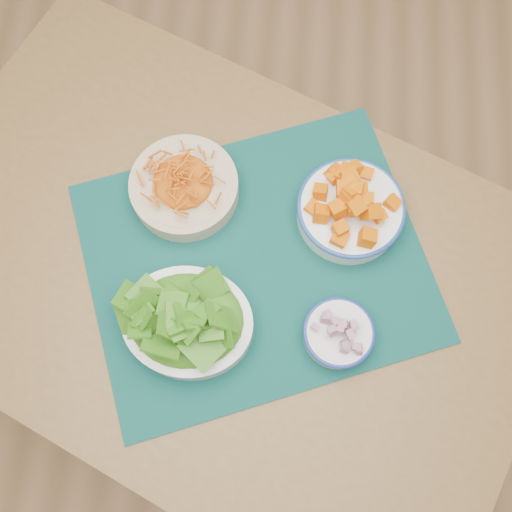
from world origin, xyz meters
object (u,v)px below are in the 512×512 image
(table, at_px, (219,279))
(squash_bowl, at_px, (351,207))
(onion_bowl, at_px, (339,333))
(carrot_bowl, at_px, (184,185))
(lettuce_bowl, at_px, (187,320))
(placemat, at_px, (256,261))

(table, relative_size, squash_bowl, 6.36)
(onion_bowl, bearing_deg, table, 152.95)
(carrot_bowl, bearing_deg, lettuce_bowl, -81.81)
(table, xyz_separation_m, carrot_bowl, (-0.07, 0.14, 0.14))
(lettuce_bowl, bearing_deg, squash_bowl, 45.60)
(lettuce_bowl, height_order, onion_bowl, lettuce_bowl)
(table, relative_size, carrot_bowl, 5.89)
(table, height_order, onion_bowl, onion_bowl)
(placemat, height_order, onion_bowl, onion_bowl)
(lettuce_bowl, distance_m, onion_bowl, 0.26)
(table, distance_m, lettuce_bowl, 0.19)
(table, height_order, carrot_bowl, carrot_bowl)
(table, bearing_deg, squash_bowl, 49.41)
(onion_bowl, bearing_deg, squash_bowl, 86.71)
(squash_bowl, distance_m, lettuce_bowl, 0.36)
(table, height_order, lettuce_bowl, lettuce_bowl)
(placemat, bearing_deg, squash_bowl, 10.37)
(placemat, height_order, carrot_bowl, carrot_bowl)
(placemat, height_order, squash_bowl, squash_bowl)
(lettuce_bowl, xyz_separation_m, onion_bowl, (0.26, 0.00, -0.02))
(onion_bowl, bearing_deg, lettuce_bowl, -179.59)
(placemat, bearing_deg, table, 167.90)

